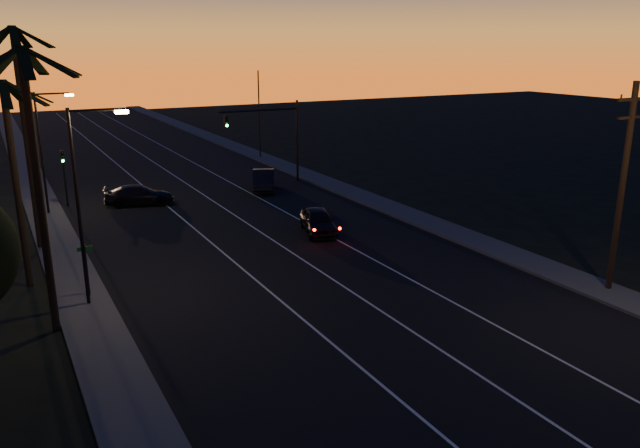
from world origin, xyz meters
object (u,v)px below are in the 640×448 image
signal_mast (272,128)px  cross_car (139,195)px  utility_pole (623,184)px  lead_car (318,221)px  right_car (264,180)px

signal_mast → cross_car: 12.67m
utility_pole → lead_car: (-7.91, 15.26, -4.53)m
cross_car → right_car: bearing=1.0°
utility_pole → cross_car: 32.62m
cross_car → utility_pole: bearing=-59.7°
right_car → cross_car: 10.12m
signal_mast → utility_pole: bearing=-81.5°
signal_mast → cross_car: signal_mast is taller
lead_car → signal_mast: bearing=76.9°
lead_car → right_car: (1.74, 12.81, 0.04)m
lead_car → cross_car: lead_car is taller
lead_car → utility_pole: bearing=-62.6°
right_car → cross_car: size_ratio=0.97×
utility_pole → signal_mast: (-4.46, 29.99, -0.53)m
lead_car → right_car: 12.93m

